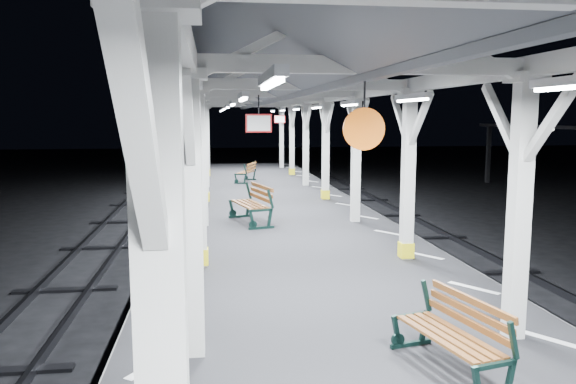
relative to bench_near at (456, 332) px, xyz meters
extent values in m
plane|color=black|center=(-0.85, 2.82, -1.44)|extent=(120.00, 120.00, 0.00)
cube|color=black|center=(-0.85, 2.82, -0.94)|extent=(6.00, 50.00, 1.00)
cube|color=silver|center=(-3.30, 2.82, -0.44)|extent=(1.00, 48.00, 0.01)
cube|color=silver|center=(1.60, 2.82, -0.44)|extent=(1.00, 48.00, 0.01)
cube|color=#2D2D33|center=(-5.30, 2.82, -1.36)|extent=(0.08, 60.00, 0.16)
cube|color=beige|center=(-2.85, -3.18, 2.82)|extent=(0.40, 0.40, 0.12)
cube|color=beige|center=(-2.85, -2.63, 2.31)|extent=(0.10, 0.99, 0.99)
cube|color=beige|center=(-2.85, -3.73, 2.31)|extent=(0.10, 0.99, 0.99)
cube|color=beige|center=(-2.85, 0.82, 1.16)|extent=(0.22, 0.22, 3.20)
cube|color=beige|center=(-2.85, 0.82, 2.82)|extent=(0.40, 0.40, 0.12)
cube|color=beige|center=(-2.85, 1.37, 2.31)|extent=(0.10, 0.99, 0.99)
cube|color=beige|center=(-2.85, 0.27, 2.31)|extent=(0.10, 0.99, 0.99)
cube|color=beige|center=(-2.85, 4.82, 1.16)|extent=(0.22, 0.22, 3.20)
cube|color=beige|center=(-2.85, 4.82, 2.82)|extent=(0.40, 0.40, 0.12)
cube|color=yellow|center=(-2.85, 4.82, -0.26)|extent=(0.26, 0.26, 0.30)
cube|color=beige|center=(-2.85, 5.37, 2.31)|extent=(0.10, 0.99, 0.99)
cube|color=beige|center=(-2.85, 4.27, 2.31)|extent=(0.10, 0.99, 0.99)
cube|color=beige|center=(-2.85, 8.82, 1.16)|extent=(0.22, 0.22, 3.20)
cube|color=beige|center=(-2.85, 8.82, 2.82)|extent=(0.40, 0.40, 0.12)
cube|color=beige|center=(-2.85, 9.37, 2.31)|extent=(0.10, 0.99, 0.99)
cube|color=beige|center=(-2.85, 8.27, 2.31)|extent=(0.10, 0.99, 0.99)
cube|color=beige|center=(-2.85, 12.82, 1.16)|extent=(0.22, 0.22, 3.20)
cube|color=beige|center=(-2.85, 12.82, 2.82)|extent=(0.40, 0.40, 0.12)
cube|color=yellow|center=(-2.85, 12.82, -0.26)|extent=(0.26, 0.26, 0.30)
cube|color=beige|center=(-2.85, 13.37, 2.31)|extent=(0.10, 0.99, 0.99)
cube|color=beige|center=(-2.85, 12.27, 2.31)|extent=(0.10, 0.99, 0.99)
cube|color=beige|center=(-2.85, 16.82, 1.16)|extent=(0.22, 0.22, 3.20)
cube|color=beige|center=(-2.85, 16.82, 2.82)|extent=(0.40, 0.40, 0.12)
cube|color=beige|center=(-2.85, 17.37, 2.31)|extent=(0.10, 0.99, 0.99)
cube|color=beige|center=(-2.85, 16.27, 2.31)|extent=(0.10, 0.99, 0.99)
cube|color=beige|center=(-2.85, 20.82, 1.16)|extent=(0.22, 0.22, 3.20)
cube|color=beige|center=(-2.85, 20.82, 2.82)|extent=(0.40, 0.40, 0.12)
cube|color=yellow|center=(-2.85, 20.82, -0.26)|extent=(0.26, 0.26, 0.30)
cube|color=beige|center=(-2.85, 21.37, 2.31)|extent=(0.10, 0.99, 0.99)
cube|color=beige|center=(-2.85, 20.27, 2.31)|extent=(0.10, 0.99, 0.99)
cube|color=beige|center=(-2.85, 24.82, 1.16)|extent=(0.22, 0.22, 3.20)
cube|color=beige|center=(-2.85, 24.82, 2.82)|extent=(0.40, 0.40, 0.12)
cube|color=beige|center=(-2.85, 25.37, 2.31)|extent=(0.10, 0.99, 0.99)
cube|color=beige|center=(-2.85, 24.27, 2.31)|extent=(0.10, 0.99, 0.99)
cube|color=beige|center=(1.15, 0.82, 1.16)|extent=(0.22, 0.22, 3.20)
cube|color=beige|center=(1.15, 0.82, 2.82)|extent=(0.40, 0.40, 0.12)
cube|color=beige|center=(1.15, 1.37, 2.31)|extent=(0.10, 0.99, 0.99)
cube|color=beige|center=(1.15, 0.27, 2.31)|extent=(0.10, 0.99, 0.99)
cube|color=beige|center=(1.15, 4.82, 1.16)|extent=(0.22, 0.22, 3.20)
cube|color=beige|center=(1.15, 4.82, 2.82)|extent=(0.40, 0.40, 0.12)
cube|color=yellow|center=(1.15, 4.82, -0.26)|extent=(0.26, 0.26, 0.30)
cube|color=beige|center=(1.15, 5.37, 2.31)|extent=(0.10, 0.99, 0.99)
cube|color=beige|center=(1.15, 4.27, 2.31)|extent=(0.10, 0.99, 0.99)
cube|color=beige|center=(1.15, 8.82, 1.16)|extent=(0.22, 0.22, 3.20)
cube|color=beige|center=(1.15, 8.82, 2.82)|extent=(0.40, 0.40, 0.12)
cube|color=beige|center=(1.15, 9.37, 2.31)|extent=(0.10, 0.99, 0.99)
cube|color=beige|center=(1.15, 8.27, 2.31)|extent=(0.10, 0.99, 0.99)
cube|color=beige|center=(1.15, 12.82, 1.16)|extent=(0.22, 0.22, 3.20)
cube|color=beige|center=(1.15, 12.82, 2.82)|extent=(0.40, 0.40, 0.12)
cube|color=yellow|center=(1.15, 12.82, -0.26)|extent=(0.26, 0.26, 0.30)
cube|color=beige|center=(1.15, 13.37, 2.31)|extent=(0.10, 0.99, 0.99)
cube|color=beige|center=(1.15, 12.27, 2.31)|extent=(0.10, 0.99, 0.99)
cube|color=beige|center=(1.15, 16.82, 1.16)|extent=(0.22, 0.22, 3.20)
cube|color=beige|center=(1.15, 16.82, 2.82)|extent=(0.40, 0.40, 0.12)
cube|color=beige|center=(1.15, 17.37, 2.31)|extent=(0.10, 0.99, 0.99)
cube|color=beige|center=(1.15, 16.27, 2.31)|extent=(0.10, 0.99, 0.99)
cube|color=beige|center=(1.15, 20.82, 1.16)|extent=(0.22, 0.22, 3.20)
cube|color=beige|center=(1.15, 20.82, 2.82)|extent=(0.40, 0.40, 0.12)
cube|color=yellow|center=(1.15, 20.82, -0.26)|extent=(0.26, 0.26, 0.30)
cube|color=beige|center=(1.15, 21.37, 2.31)|extent=(0.10, 0.99, 0.99)
cube|color=beige|center=(1.15, 20.27, 2.31)|extent=(0.10, 0.99, 0.99)
cube|color=beige|center=(1.15, 24.82, 1.16)|extent=(0.22, 0.22, 3.20)
cube|color=beige|center=(1.15, 24.82, 2.82)|extent=(0.40, 0.40, 0.12)
cube|color=beige|center=(1.15, 25.37, 2.31)|extent=(0.10, 0.99, 0.99)
cube|color=beige|center=(1.15, 24.27, 2.31)|extent=(0.10, 0.99, 0.99)
cube|color=beige|center=(-2.85, 2.82, 2.94)|extent=(0.18, 48.00, 0.24)
cube|color=beige|center=(1.15, 2.82, 2.94)|extent=(0.18, 48.00, 0.24)
cube|color=beige|center=(-0.85, 0.82, 2.94)|extent=(4.20, 0.14, 0.20)
cube|color=beige|center=(-0.85, 4.82, 2.94)|extent=(4.20, 0.14, 0.20)
cube|color=beige|center=(-0.85, 8.82, 2.94)|extent=(4.20, 0.14, 0.20)
cube|color=beige|center=(-0.85, 12.82, 2.94)|extent=(4.20, 0.14, 0.20)
cube|color=beige|center=(-0.85, 16.82, 2.94)|extent=(4.20, 0.14, 0.20)
cube|color=beige|center=(-0.85, 20.82, 2.94)|extent=(4.20, 0.14, 0.20)
cube|color=beige|center=(-0.85, 24.82, 2.94)|extent=(4.20, 0.14, 0.20)
cube|color=beige|center=(-0.85, 2.82, 3.86)|extent=(0.16, 48.00, 0.20)
cube|color=#52565A|center=(-2.15, 2.82, 3.48)|extent=(2.80, 49.00, 1.45)
cube|color=#52565A|center=(0.45, 2.82, 3.48)|extent=(2.80, 49.00, 1.45)
cube|color=silver|center=(-2.15, -1.18, 2.66)|extent=(0.10, 1.35, 0.08)
cube|color=white|center=(-2.15, -1.18, 2.61)|extent=(0.05, 1.25, 0.05)
cube|color=silver|center=(-2.15, 2.82, 2.66)|extent=(0.10, 1.35, 0.08)
cube|color=white|center=(-2.15, 2.82, 2.61)|extent=(0.05, 1.25, 0.05)
cube|color=silver|center=(-2.15, 6.82, 2.66)|extent=(0.10, 1.35, 0.08)
cube|color=white|center=(-2.15, 6.82, 2.61)|extent=(0.05, 1.25, 0.05)
cube|color=silver|center=(-2.15, 10.82, 2.66)|extent=(0.10, 1.35, 0.08)
cube|color=white|center=(-2.15, 10.82, 2.61)|extent=(0.05, 1.25, 0.05)
cube|color=silver|center=(-2.15, 14.82, 2.66)|extent=(0.10, 1.35, 0.08)
cube|color=white|center=(-2.15, 14.82, 2.61)|extent=(0.05, 1.25, 0.05)
cube|color=silver|center=(-2.15, 18.82, 2.66)|extent=(0.10, 1.35, 0.08)
cube|color=white|center=(-2.15, 18.82, 2.61)|extent=(0.05, 1.25, 0.05)
cube|color=silver|center=(-2.15, 22.82, 2.66)|extent=(0.10, 1.35, 0.08)
cube|color=white|center=(-2.15, 22.82, 2.61)|extent=(0.05, 1.25, 0.05)
cube|color=silver|center=(0.45, 2.82, 2.66)|extent=(0.10, 1.35, 0.08)
cube|color=white|center=(0.45, 2.82, 2.61)|extent=(0.05, 1.25, 0.05)
cube|color=silver|center=(0.45, 6.82, 2.66)|extent=(0.10, 1.35, 0.08)
cube|color=white|center=(0.45, 6.82, 2.61)|extent=(0.05, 1.25, 0.05)
cube|color=silver|center=(0.45, 10.82, 2.66)|extent=(0.10, 1.35, 0.08)
cube|color=white|center=(0.45, 10.82, 2.61)|extent=(0.05, 1.25, 0.05)
cube|color=silver|center=(0.45, 14.82, 2.66)|extent=(0.10, 1.35, 0.08)
cube|color=white|center=(0.45, 14.82, 2.61)|extent=(0.05, 1.25, 0.05)
cube|color=silver|center=(0.45, 18.82, 2.66)|extent=(0.10, 1.35, 0.08)
cube|color=white|center=(0.45, 18.82, 2.61)|extent=(0.05, 1.25, 0.05)
cube|color=silver|center=(0.45, 22.82, 2.66)|extent=(0.10, 1.35, 0.08)
cube|color=white|center=(0.45, 22.82, 2.61)|extent=(0.05, 1.25, 0.05)
cylinder|color=black|center=(-0.85, 0.82, 2.61)|extent=(0.02, 0.02, 0.30)
cylinder|color=orange|center=(-0.85, 0.82, 2.21)|extent=(0.50, 0.04, 0.50)
cylinder|color=black|center=(-1.72, 5.18, 2.58)|extent=(0.02, 0.02, 0.36)
cube|color=red|center=(-1.72, 5.18, 2.22)|extent=(0.50, 0.03, 0.35)
cube|color=white|center=(-1.72, 5.18, 2.22)|extent=(0.44, 0.04, 0.29)
cylinder|color=black|center=(0.50, 20.30, 2.58)|extent=(0.02, 0.02, 0.36)
cube|color=red|center=(0.50, 20.30, 2.22)|extent=(0.50, 0.03, 0.35)
cube|color=white|center=(0.50, 20.30, 2.22)|extent=(0.44, 0.05, 0.29)
cube|color=black|center=(13.15, 24.82, 0.21)|extent=(0.20, 0.20, 3.30)
sphere|color=silver|center=(13.15, 18.82, 1.78)|extent=(0.20, 0.20, 0.20)
sphere|color=silver|center=(13.15, 24.82, 1.78)|extent=(0.20, 0.20, 0.20)
cube|color=black|center=(0.26, -0.70, -0.23)|extent=(0.14, 0.07, 0.43)
cube|color=black|center=(0.27, -0.70, 0.18)|extent=(0.16, 0.08, 0.40)
cube|color=black|center=(-0.25, 0.70, -0.41)|extent=(0.55, 0.18, 0.06)
cube|color=black|center=(-0.45, 0.66, -0.23)|extent=(0.15, 0.08, 0.43)
cube|color=black|center=(-0.07, 0.74, -0.23)|extent=(0.14, 0.07, 0.43)
cube|color=black|center=(-0.05, 0.75, 0.18)|extent=(0.16, 0.08, 0.40)
cube|color=brown|center=(-0.27, -0.06, -0.03)|extent=(0.39, 1.39, 0.03)
cube|color=brown|center=(-0.15, -0.03, -0.03)|extent=(0.39, 1.39, 0.03)
cube|color=brown|center=(-0.03, -0.01, -0.03)|extent=(0.39, 1.39, 0.03)
cube|color=brown|center=(0.09, 0.02, -0.03)|extent=(0.39, 1.39, 0.03)
cube|color=brown|center=(0.15, 0.03, 0.10)|extent=(0.35, 1.38, 0.09)
cube|color=brown|center=(0.17, 0.04, 0.22)|extent=(0.35, 1.38, 0.09)
cube|color=brown|center=(0.18, 0.04, 0.34)|extent=(0.35, 1.38, 0.09)
cube|color=black|center=(-1.43, 8.12, -0.41)|extent=(0.66, 0.23, 0.07)
cube|color=black|center=(-1.67, 8.06, -0.19)|extent=(0.18, 0.10, 0.51)
cube|color=black|center=(-1.22, 8.17, -0.19)|extent=(0.16, 0.09, 0.52)
cube|color=black|center=(-1.19, 8.18, 0.30)|extent=(0.19, 0.10, 0.49)
cube|color=black|center=(-1.87, 9.85, -0.41)|extent=(0.66, 0.23, 0.07)
cube|color=black|center=(-2.11, 9.79, -0.19)|extent=(0.18, 0.10, 0.51)
cube|color=black|center=(-1.65, 9.90, -0.19)|extent=(0.16, 0.09, 0.52)
cube|color=black|center=(-1.63, 9.91, 0.30)|extent=(0.19, 0.10, 0.49)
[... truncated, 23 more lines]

